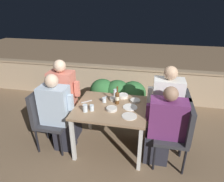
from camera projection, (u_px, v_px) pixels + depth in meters
ground_plane at (111, 146)px, 3.21m from camera, size 16.00×16.00×0.00m
parapet_wall at (126, 83)px, 4.55m from camera, size 9.00×0.18×0.77m
dining_table at (111, 112)px, 2.94m from camera, size 1.04×0.88×0.73m
planter_hedge at (117, 96)px, 3.94m from camera, size 1.10×0.47×0.73m
chair_left_near at (46, 115)px, 3.00m from camera, size 0.45×0.44×0.95m
person_blue_shirt at (58, 113)px, 2.94m from camera, size 0.49×0.26×1.23m
chair_left_far at (54, 104)px, 3.30m from camera, size 0.45×0.44×0.95m
person_coral_top at (65, 99)px, 3.22m from camera, size 0.48×0.26×1.33m
chair_right_near at (179, 130)px, 2.65m from camera, size 0.45×0.44×0.95m
person_purple_stripe at (163, 127)px, 2.68m from camera, size 0.52×0.26×1.18m
chair_right_far at (177, 117)px, 2.95m from camera, size 0.45×0.44×0.95m
person_white_polo at (164, 109)px, 2.94m from camera, size 0.50×0.26×1.34m
beer_bottle at (117, 97)px, 2.93m from camera, size 0.06×0.06×0.28m
plate_0 at (130, 107)px, 2.87m from camera, size 0.21×0.21×0.01m
plate_1 at (129, 116)px, 2.66m from camera, size 0.20×0.20×0.01m
bowl_0 at (123, 96)px, 3.16m from camera, size 0.15×0.15×0.05m
bowl_1 at (114, 99)px, 3.06m from camera, size 0.12×0.12×0.05m
bowl_2 at (112, 109)px, 2.80m from camera, size 0.16×0.16×0.04m
bowl_3 at (135, 100)px, 3.03m from camera, size 0.15×0.15×0.04m
glass_cup_0 at (92, 108)px, 2.78m from camera, size 0.06×0.06×0.09m
glass_cup_1 at (115, 92)px, 3.21m from camera, size 0.06×0.06×0.10m
glass_cup_2 at (85, 108)px, 2.75m from camera, size 0.07×0.07×0.11m
glass_cup_3 at (104, 100)px, 3.00m from camera, size 0.06×0.06×0.08m
fork_0 at (87, 101)px, 3.03m from camera, size 0.15×0.12×0.01m
fork_1 at (104, 98)px, 3.14m from camera, size 0.10×0.16×0.01m
potted_plant at (54, 95)px, 3.93m from camera, size 0.41×0.41×0.70m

